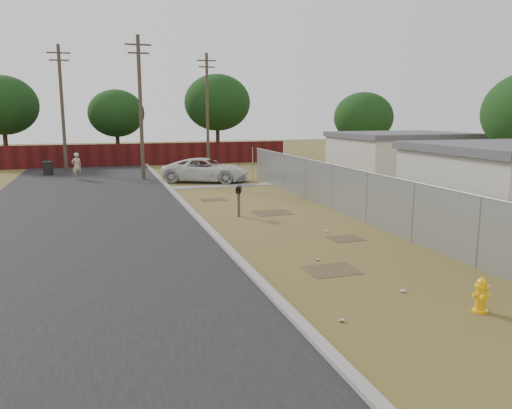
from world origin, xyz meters
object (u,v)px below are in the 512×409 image
object	(u,v)px
fire_hydrant	(481,295)
trash_bin	(48,168)
mailbox	(239,192)
pedestrian	(77,166)
pickup_truck	(206,170)

from	to	relation	value
fire_hydrant	trash_bin	size ratio (longest dim) A/B	0.85
mailbox	pedestrian	world-z (taller)	pedestrian
fire_hydrant	pickup_truck	world-z (taller)	pickup_truck
fire_hydrant	pickup_truck	size ratio (longest dim) A/B	0.15
mailbox	trash_bin	xyz separation A→B (m)	(-8.81, 17.71, -0.54)
pickup_truck	trash_bin	world-z (taller)	pickup_truck
mailbox	trash_bin	bearing A→B (deg)	116.46
pickup_truck	mailbox	bearing A→B (deg)	-158.59
mailbox	pickup_truck	xyz separation A→B (m)	(0.93, 10.99, -0.28)
mailbox	pedestrian	xyz separation A→B (m)	(-6.79, 14.36, -0.15)
pedestrian	trash_bin	bearing A→B (deg)	-81.76
pedestrian	mailbox	bearing A→B (deg)	92.35
pedestrian	pickup_truck	bearing A→B (deg)	133.45
trash_bin	mailbox	bearing A→B (deg)	-63.54
fire_hydrant	trash_bin	bearing A→B (deg)	110.91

